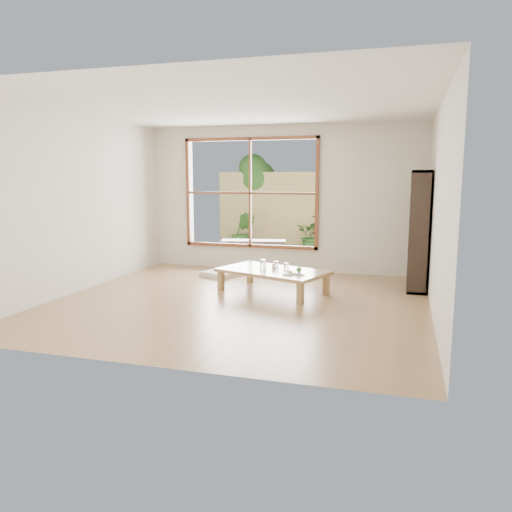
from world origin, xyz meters
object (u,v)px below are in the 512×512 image
at_px(food_tray, 294,272).
at_px(garden_bench, 253,243).
at_px(low_table, 273,272).
at_px(bookshelf, 419,231).

xyz_separation_m(food_tray, garden_bench, (-1.44, 2.76, 0.01)).
bearing_deg(low_table, garden_bench, 132.99).
distance_m(low_table, garden_bench, 2.75).
bearing_deg(food_tray, bookshelf, 14.54).
distance_m(low_table, bookshelf, 2.28).
relative_size(bookshelf, garden_bench, 1.34).
bearing_deg(garden_bench, food_tray, -74.49).
bearing_deg(food_tray, low_table, 131.41).
bearing_deg(low_table, bookshelf, 42.07).
height_order(bookshelf, food_tray, bookshelf).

